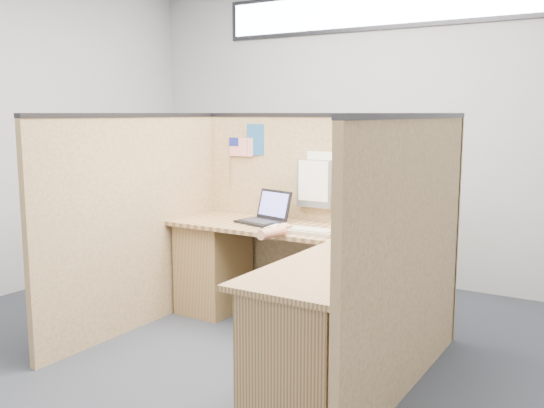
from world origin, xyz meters
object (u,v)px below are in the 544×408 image
Objects in this scene: laptop at (264,214)px; keyboard at (301,230)px; mouse at (285,230)px.

laptop is 0.76× the size of keyboard.
mouse is at bearing -24.42° from laptop.
mouse reaches higher than keyboard.
laptop reaches higher than mouse.
mouse is (0.34, -0.27, -0.04)m from laptop.
keyboard is at bearing 31.70° from mouse.
keyboard is 0.11m from mouse.
laptop is at bearing 141.04° from mouse.
laptop is 0.48m from keyboard.
keyboard is (0.43, -0.21, -0.04)m from laptop.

